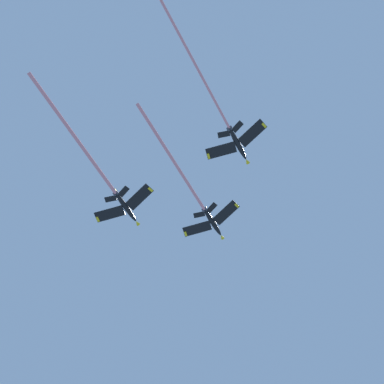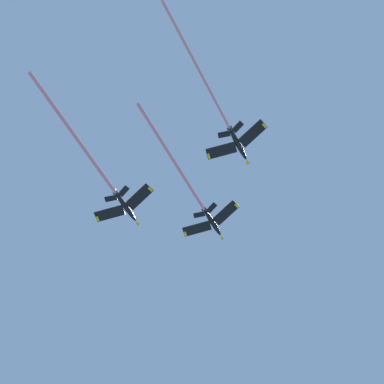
{
  "view_description": "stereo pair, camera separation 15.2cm",
  "coord_description": "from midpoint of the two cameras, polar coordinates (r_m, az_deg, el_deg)",
  "views": [
    {
      "loc": [
        -32.33,
        -8.35,
        1.6
      ],
      "look_at": [
        -4.97,
        9.96,
        169.56
      ],
      "focal_mm": 51.98,
      "sensor_mm": 36.0,
      "label": 1
    },
    {
      "loc": [
        -32.42,
        -8.22,
        1.6
      ],
      "look_at": [
        -4.97,
        9.96,
        169.56
      ],
      "focal_mm": 51.98,
      "sensor_mm": 36.0,
      "label": 2
    }
  ],
  "objects": [
    {
      "name": "jet_lead",
      "position": [
        172.22,
        0.4,
        -0.45
      ],
      "size": [
        51.33,
        20.12,
        20.18
      ],
      "color": "black"
    },
    {
      "name": "jet_left_wing",
      "position": [
        165.78,
        -9.21,
        1.82
      ],
      "size": [
        53.43,
        20.12,
        19.89
      ],
      "color": "black"
    },
    {
      "name": "jet_right_wing",
      "position": [
        162.65,
        3.35,
        7.51
      ],
      "size": [
        55.3,
        20.11,
        20.46
      ],
      "color": "black"
    }
  ]
}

